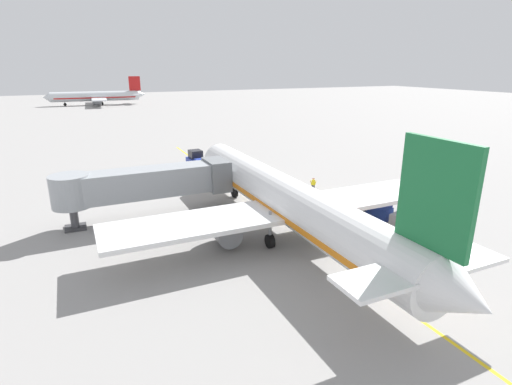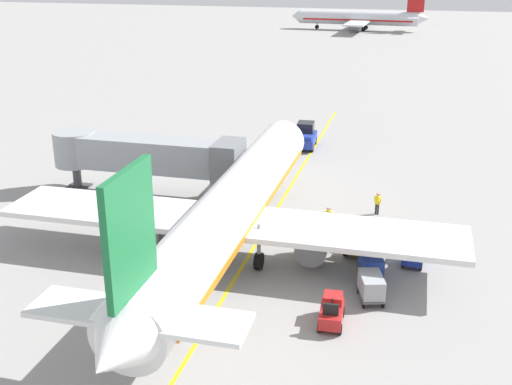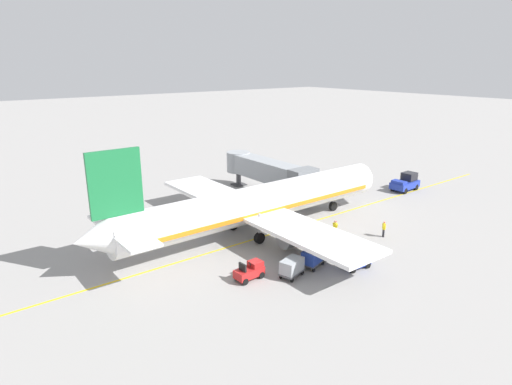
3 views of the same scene
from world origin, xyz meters
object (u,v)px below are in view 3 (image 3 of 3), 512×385
baggage_cart_front (332,247)px  ground_crew_wing_walker (384,228)px  pushback_tractor (405,183)px  ground_crew_loader (335,227)px  jet_bridge (267,170)px  baggage_tug_trailing (332,245)px  baggage_tug_lead (250,271)px  baggage_tug_spare (357,260)px  parked_airliner (259,204)px  baggage_cart_second_in_train (313,257)px  baggage_cart_third_in_train (292,266)px

baggage_cart_front → ground_crew_wing_walker: bearing=90.5°
pushback_tractor → ground_crew_loader: pushback_tractor is taller
jet_bridge → baggage_tug_trailing: bearing=-20.4°
pushback_tractor → baggage_tug_lead: 33.70m
baggage_tug_trailing → pushback_tractor: bearing=108.6°
baggage_cart_front → baggage_tug_lead: bearing=-98.4°
baggage_tug_lead → baggage_tug_spare: bearing=64.3°
parked_airliner → baggage_tug_spare: (11.77, 1.66, -2.47)m
baggage_tug_lead → baggage_tug_spare: same height
jet_bridge → baggage_cart_second_in_train: 21.82m
ground_crew_wing_walker → parked_airliner: bearing=-133.3°
baggage_cart_second_in_train → ground_crew_wing_walker: size_ratio=1.76×
baggage_tug_trailing → baggage_cart_front: (0.78, -0.79, 0.24)m
ground_crew_loader → parked_airliner: bearing=-135.3°
parked_airliner → ground_crew_wing_walker: bearing=46.7°
jet_bridge → baggage_cart_second_in_train: (19.09, -10.28, -2.51)m
baggage_tug_trailing → ground_crew_wing_walker: bearing=84.2°
ground_crew_wing_walker → baggage_tug_spare: bearing=-69.1°
baggage_cart_third_in_train → parked_airliner: bearing=157.5°
baggage_cart_front → baggage_tug_spare: bearing=1.6°
baggage_cart_second_in_train → baggage_tug_spare: bearing=48.5°
baggage_tug_spare → baggage_cart_third_in_train: baggage_tug_spare is taller
baggage_tug_spare → baggage_cart_second_in_train: size_ratio=0.88×
baggage_tug_trailing → baggage_tug_spare: (3.65, -0.71, 0.00)m
parked_airliner → ground_crew_loader: size_ratio=22.02×
jet_bridge → baggage_tug_lead: 23.86m
baggage_cart_third_in_train → ground_crew_loader: size_ratio=1.76×
pushback_tractor → baggage_tug_spare: pushback_tractor is taller
baggage_tug_lead → ground_crew_wing_walker: bearing=85.8°
jet_bridge → ground_crew_loader: jet_bridge is taller
baggage_tug_lead → ground_crew_wing_walker: ground_crew_wing_walker is taller
parked_airliner → baggage_cart_front: 9.31m
baggage_tug_trailing → jet_bridge: bearing=159.6°
baggage_cart_front → ground_crew_wing_walker: size_ratio=1.76×
jet_bridge → ground_crew_loader: 16.09m
pushback_tractor → baggage_tug_trailing: pushback_tractor is taller
ground_crew_loader → baggage_tug_lead: bearing=-80.9°
baggage_tug_spare → baggage_cart_third_in_train: bearing=-112.3°
ground_crew_wing_walker → pushback_tractor: bearing=117.5°
jet_bridge → pushback_tractor: (10.05, 16.89, -2.36)m
baggage_tug_lead → baggage_tug_trailing: (0.48, 9.28, 0.00)m
parked_airliner → pushback_tractor: parked_airliner is taller
parked_airliner → ground_crew_loader: 8.23m
jet_bridge → baggage_tug_trailing: 19.38m
pushback_tractor → baggage_tug_spare: 26.91m
ground_crew_wing_walker → baggage_tug_lead: bearing=-94.2°
ground_crew_loader → baggage_cart_front: bearing=-50.7°
ground_crew_wing_walker → ground_crew_loader: (-3.19, -3.80, 0.00)m
pushback_tractor → baggage_cart_third_in_train: 31.29m
jet_bridge → ground_crew_loader: bearing=-12.7°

